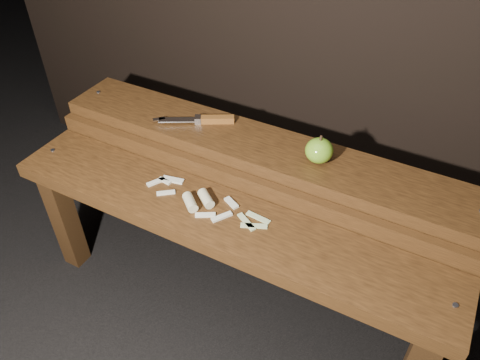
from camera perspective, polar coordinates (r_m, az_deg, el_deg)
The scene contains 6 objects.
ground at distance 1.51m, azimuth -1.11°, elevation -14.40°, with size 60.00×60.00×0.00m, color black.
bench_front_tier at distance 1.20m, azimuth -2.74°, elevation -6.81°, with size 1.20×0.20×0.42m.
bench_rear_tier at distance 1.31m, azimuth 2.19°, elevation 1.45°, with size 1.20×0.21×0.50m.
apple at distance 1.19m, azimuth 9.63°, elevation 3.57°, with size 0.07×0.07×0.08m.
knife at distance 1.34m, azimuth -4.04°, elevation 7.36°, with size 0.21×0.13×0.02m.
apple_scraps at distance 1.19m, azimuth -4.81°, elevation -2.56°, with size 0.35×0.11×0.03m.
Camera 1 is at (0.44, -0.75, 1.24)m, focal length 35.00 mm.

